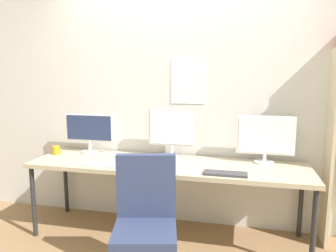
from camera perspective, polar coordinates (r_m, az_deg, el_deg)
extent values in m
cube|color=silver|center=(3.33, 1.47, 4.56)|extent=(5.03, 0.10, 2.60)
cube|color=white|center=(3.24, 3.59, 8.01)|extent=(0.35, 0.01, 0.45)
cube|color=tan|center=(3.03, -0.22, -7.07)|extent=(2.63, 0.68, 0.04)
cylinder|color=#262628|center=(3.42, -23.05, -12.45)|extent=(0.04, 0.04, 0.70)
cylinder|color=#262628|center=(2.88, 24.73, -16.77)|extent=(0.04, 0.04, 0.70)
cylinder|color=#262628|center=(3.87, -17.93, -9.63)|extent=(0.04, 0.04, 0.70)
cylinder|color=#262628|center=(3.40, 22.79, -12.57)|extent=(0.04, 0.04, 0.70)
cube|color=beige|center=(3.23, 27.08, -3.78)|extent=(0.03, 0.28, 1.80)
cube|color=navy|center=(2.35, -4.17, -18.66)|extent=(0.53, 0.53, 0.08)
cube|color=navy|center=(2.41, -3.92, -10.65)|extent=(0.44, 0.17, 0.48)
cylinder|color=silver|center=(3.52, -13.84, -4.53)|extent=(0.18, 0.18, 0.02)
cylinder|color=silver|center=(3.51, -13.88, -3.49)|extent=(0.03, 0.03, 0.11)
cube|color=silver|center=(3.47, -13.97, -0.27)|extent=(0.55, 0.03, 0.29)
cube|color=navy|center=(3.46, -14.09, -0.31)|extent=(0.51, 0.01, 0.26)
cylinder|color=silver|center=(3.22, 0.66, -5.54)|extent=(0.18, 0.18, 0.02)
cylinder|color=silver|center=(3.20, 0.66, -4.45)|extent=(0.03, 0.03, 0.11)
cube|color=silver|center=(3.16, 0.69, -0.23)|extent=(0.47, 0.03, 0.37)
cube|color=white|center=(3.14, 0.62, -0.28)|extent=(0.44, 0.01, 0.33)
cylinder|color=silver|center=(3.15, 16.92, -6.26)|extent=(0.18, 0.18, 0.02)
cylinder|color=silver|center=(3.14, 16.96, -5.47)|extent=(0.03, 0.03, 0.07)
cube|color=silver|center=(3.10, 17.14, -1.58)|extent=(0.53, 0.03, 0.36)
cube|color=white|center=(3.08, 17.16, -1.64)|extent=(0.49, 0.01, 0.33)
cube|color=silver|center=(2.99, -11.84, -6.88)|extent=(0.36, 0.13, 0.02)
cube|color=#38383D|center=(2.73, 10.27, -8.43)|extent=(0.37, 0.13, 0.02)
ellipsoid|color=#38383D|center=(2.91, -3.37, -7.05)|extent=(0.06, 0.10, 0.03)
cylinder|color=orange|center=(3.54, -19.52, -4.13)|extent=(0.08, 0.08, 0.09)
torus|color=orange|center=(3.52, -18.97, -4.18)|extent=(0.06, 0.01, 0.06)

